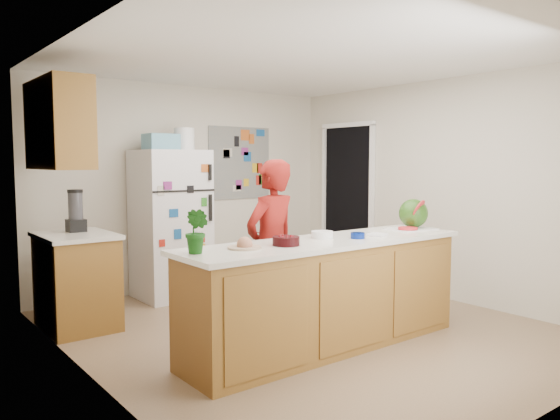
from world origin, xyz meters
TOP-DOWN VIEW (x-y plane):
  - floor at (0.00, 0.00)m, footprint 4.00×4.50m
  - wall_back at (0.00, 2.26)m, footprint 4.00×0.02m
  - wall_left at (-2.01, 0.00)m, footprint 0.02×4.50m
  - wall_right at (2.01, 0.00)m, footprint 0.02×4.50m
  - ceiling at (0.00, 0.00)m, footprint 4.00×4.50m
  - doorway at (1.99, 1.45)m, footprint 0.03×0.85m
  - peninsula_base at (-0.20, -0.50)m, footprint 2.60×0.62m
  - peninsula_top at (-0.20, -0.50)m, footprint 2.68×0.70m
  - side_counter_base at (-1.69, 1.35)m, footprint 0.60×0.80m
  - side_counter_top at (-1.69, 1.35)m, footprint 0.64×0.84m
  - upper_cabinets at (-1.82, 1.30)m, footprint 0.35×1.00m
  - refrigerator at (-0.45, 1.88)m, footprint 0.75×0.70m
  - fridge_top_bin at (-0.55, 1.88)m, footprint 0.35×0.28m
  - photo_collage at (0.75, 2.24)m, footprint 0.95×0.01m
  - person at (-0.37, 0.05)m, footprint 0.64×0.49m
  - blender_appliance at (-1.64, 1.48)m, footprint 0.13×0.13m
  - cutting_board at (0.90, -0.49)m, footprint 0.46×0.37m
  - watermelon at (0.96, -0.47)m, footprint 0.28×0.28m
  - watermelon_slice at (0.80, -0.54)m, footprint 0.18×0.18m
  - cherry_bowl at (-0.66, -0.53)m, footprint 0.23×0.23m
  - white_bowl at (-0.17, -0.41)m, footprint 0.21×0.21m
  - cobalt_bowl at (0.05, -0.61)m, footprint 0.15×0.15m
  - plate at (-1.00, -0.46)m, footprint 0.30×0.30m
  - paper_towel at (0.32, -0.58)m, footprint 0.20×0.19m
  - keys at (1.00, -0.60)m, footprint 0.09×0.06m
  - potted_plant at (-1.40, -0.45)m, footprint 0.19×0.21m

SIDE VIEW (x-z plane):
  - floor at x=0.00m, z-range -0.02..0.00m
  - side_counter_base at x=-1.69m, z-range 0.00..0.86m
  - peninsula_base at x=-0.20m, z-range 0.00..0.88m
  - person at x=-0.37m, z-range 0.00..1.59m
  - refrigerator at x=-0.45m, z-range 0.00..1.70m
  - side_counter_top at x=-1.69m, z-range 0.86..0.90m
  - peninsula_top at x=-0.20m, z-range 0.88..0.92m
  - cutting_board at x=0.90m, z-range 0.92..0.93m
  - keys at x=1.00m, z-range 0.92..0.93m
  - plate at x=-1.00m, z-range 0.92..0.94m
  - paper_towel at x=0.32m, z-range 0.92..0.94m
  - watermelon_slice at x=0.80m, z-range 0.93..0.95m
  - cobalt_bowl at x=0.05m, z-range 0.92..0.97m
  - white_bowl at x=-0.17m, z-range 0.92..0.98m
  - cherry_bowl at x=-0.66m, z-range 0.92..0.99m
  - doorway at x=1.99m, z-range 0.00..2.04m
  - watermelon at x=0.96m, z-range 0.93..1.21m
  - potted_plant at x=-1.40m, z-range 0.92..1.24m
  - blender_appliance at x=-1.64m, z-range 0.90..1.28m
  - wall_back at x=0.00m, z-range 0.00..2.50m
  - wall_left at x=-2.01m, z-range 0.00..2.50m
  - wall_right at x=2.01m, z-range 0.00..2.50m
  - photo_collage at x=0.75m, z-range 1.08..2.02m
  - fridge_top_bin at x=-0.55m, z-range 1.70..1.88m
  - upper_cabinets at x=-1.82m, z-range 1.50..2.30m
  - ceiling at x=0.00m, z-range 2.50..2.52m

